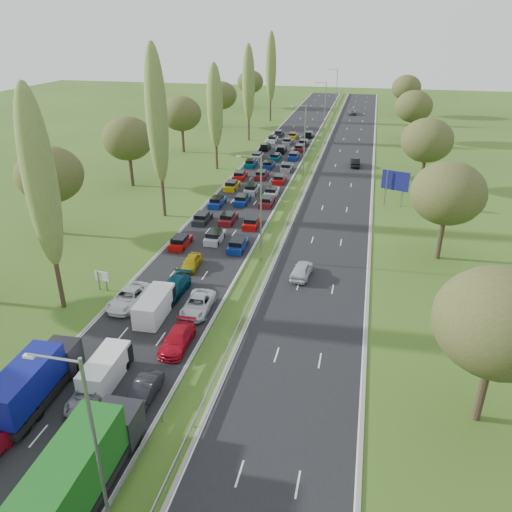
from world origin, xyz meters
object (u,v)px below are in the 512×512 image
Objects in this scene: green_lorry at (61,499)px; direction_sign at (395,182)px; blue_lorry at (35,380)px; white_van_rear at (156,305)px; white_van_front at (107,368)px; near_car_2 at (129,297)px; info_sign at (102,278)px.

direction_sign reaches higher than green_lorry.
blue_lorry is 1.56× the size of white_van_rear.
white_van_front is (3.57, 3.30, -0.81)m from blue_lorry.
info_sign is at bearing 155.33° from near_car_2.
green_lorry is 12.34m from white_van_front.
near_car_2 is 1.03× the size of white_van_rear.
white_van_front is at bearing 106.84° from green_lorry.
direction_sign reaches higher than white_van_front.
direction_sign reaches higher than info_sign.
white_van_rear is at bearing 99.29° from green_lorry.
info_sign is (-7.10, 12.49, 0.31)m from white_van_front.
white_van_front is at bearing -60.39° from info_sign.
blue_lorry reaches higher than white_van_front.
direction_sign is at bearing 56.90° from white_van_rear.
green_lorry is at bearing -73.75° from white_van_front.
white_van_front is 9.26m from white_van_rear.
blue_lorry is 16.18m from info_sign.
near_car_2 is 0.39× the size of green_lorry.
green_lorry is 59.36m from direction_sign.
blue_lorry is at bearing 130.16° from green_lorry.
blue_lorry is 1.65× the size of white_van_front.
green_lorry is at bearing -51.15° from blue_lorry.
white_van_front is at bearing -91.29° from white_van_rear.
info_sign is at bearing 153.67° from white_van_rear.
blue_lorry is 11.16m from green_lorry.
near_car_2 is 3.45m from white_van_rear.
white_van_rear is (-3.85, 20.94, -1.14)m from green_lorry.
direction_sign reaches higher than white_van_rear.
green_lorry is at bearing -68.87° from near_car_2.
near_car_2 is 4.36m from info_sign.
white_van_rear is (-0.06, 9.26, 0.06)m from white_van_front.
green_lorry is 2.76× the size of white_van_front.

